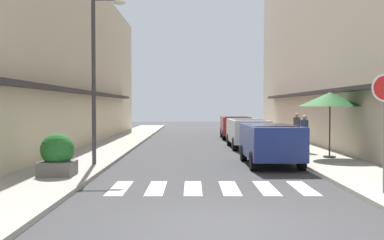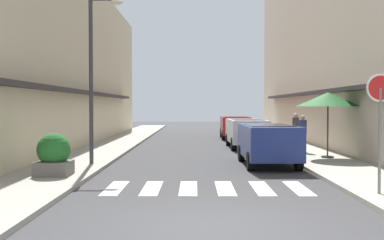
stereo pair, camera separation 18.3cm
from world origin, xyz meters
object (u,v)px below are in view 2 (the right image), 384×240
object	(u,v)px
parked_car_far	(235,125)
planter_corner	(54,155)
parked_car_mid	(246,130)
cafe_umbrella	(328,100)
pedestrian_walking_far	(296,129)
pedestrian_walking_near	(303,133)
parked_car_near	(268,140)
street_lamp	(96,62)
round_street_sign	(380,102)

from	to	relation	value
parked_car_far	planter_corner	xyz separation A→B (m)	(-6.73, -17.04, -0.22)
parked_car_mid	planter_corner	distance (m)	12.21
cafe_umbrella	pedestrian_walking_far	distance (m)	5.41
parked_car_far	cafe_umbrella	distance (m)	12.61
parked_car_far	parked_car_mid	bearing A→B (deg)	-90.00
planter_corner	pedestrian_walking_near	bearing A→B (deg)	37.99
cafe_umbrella	parked_car_near	bearing A→B (deg)	-148.39
parked_car_near	pedestrian_walking_near	distance (m)	4.25
parked_car_far	cafe_umbrella	bearing A→B (deg)	-78.08
parked_car_far	street_lamp	xyz separation A→B (m)	(-6.05, -14.31, 2.74)
parked_car_far	pedestrian_walking_far	distance (m)	7.45
parked_car_mid	pedestrian_walking_far	xyz separation A→B (m)	(2.46, -0.17, 0.07)
parked_car_near	parked_car_far	world-z (taller)	same
parked_car_far	pedestrian_walking_near	distance (m)	10.36
round_street_sign	planter_corner	xyz separation A→B (m)	(-8.36, 2.82, -1.53)
parked_car_near	street_lamp	bearing A→B (deg)	-175.58
parked_car_near	round_street_sign	bearing A→B (deg)	-74.83
parked_car_near	pedestrian_walking_near	bearing A→B (deg)	60.44
street_lamp	pedestrian_walking_far	xyz separation A→B (m)	(8.51, 7.29, -2.67)
street_lamp	cafe_umbrella	size ratio (longest dim) A/B	2.29
parked_car_mid	pedestrian_walking_far	size ratio (longest dim) A/B	2.62
planter_corner	round_street_sign	bearing A→B (deg)	-18.67
parked_car_near	pedestrian_walking_far	bearing A→B (deg)	70.17
parked_car_near	planter_corner	bearing A→B (deg)	-154.60
round_street_sign	pedestrian_walking_near	world-z (taller)	round_street_sign
parked_car_mid	round_street_sign	xyz separation A→B (m)	(1.63, -13.01, 1.31)
parked_car_mid	parked_car_far	bearing A→B (deg)	90.00
cafe_umbrella	parked_car_mid	bearing A→B (deg)	115.59
parked_car_far	pedestrian_walking_near	bearing A→B (deg)	-78.32
planter_corner	parked_car_far	bearing A→B (deg)	68.46
parked_car_mid	pedestrian_walking_near	xyz separation A→B (m)	(2.10, -3.29, 0.05)
parked_car_near	pedestrian_walking_far	world-z (taller)	pedestrian_walking_far
parked_car_far	pedestrian_walking_far	xyz separation A→B (m)	(2.46, -7.03, 0.07)
parked_car_mid	street_lamp	distance (m)	9.99
pedestrian_walking_near	planter_corner	bearing A→B (deg)	161.70
round_street_sign	planter_corner	world-z (taller)	round_street_sign
parked_car_near	cafe_umbrella	world-z (taller)	cafe_umbrella
parked_car_mid	street_lamp	size ratio (longest dim) A/B	0.75
parked_car_far	street_lamp	bearing A→B (deg)	-112.91
parked_car_far	pedestrian_walking_far	size ratio (longest dim) A/B	2.50
parked_car_mid	parked_car_far	xyz separation A→B (m)	(0.00, 6.86, -0.00)
pedestrian_walking_far	parked_car_far	bearing A→B (deg)	40.53
cafe_umbrella	planter_corner	size ratio (longest dim) A/B	2.08
round_street_sign	pedestrian_walking_near	distance (m)	9.81
parked_car_mid	cafe_umbrella	xyz separation A→B (m)	(2.59, -5.40, 1.47)
pedestrian_walking_near	pedestrian_walking_far	distance (m)	3.14
street_lamp	cafe_umbrella	xyz separation A→B (m)	(8.64, 2.06, -1.27)
parked_car_far	round_street_sign	distance (m)	19.98
round_street_sign	parked_car_far	bearing A→B (deg)	94.70
parked_car_near	cafe_umbrella	xyz separation A→B (m)	(2.59, 1.59, 1.47)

